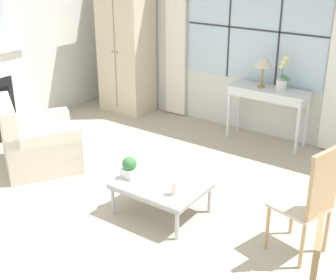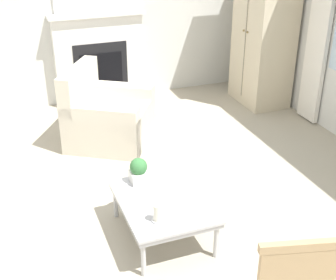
{
  "view_description": "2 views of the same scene",
  "coord_description": "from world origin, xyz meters",
  "views": [
    {
      "loc": [
        2.87,
        -3.16,
        2.68
      ],
      "look_at": [
        0.21,
        0.59,
        0.72
      ],
      "focal_mm": 50.0,
      "sensor_mm": 36.0,
      "label": 1
    },
    {
      "loc": [
        3.39,
        -0.8,
        2.57
      ],
      "look_at": [
        -0.03,
        0.49,
        0.72
      ],
      "focal_mm": 50.0,
      "sensor_mm": 36.0,
      "label": 2
    }
  ],
  "objects": [
    {
      "name": "armoire",
      "position": [
        -2.1,
        2.67,
        1.08
      ],
      "size": [
        0.9,
        0.62,
        2.15
      ],
      "color": "beige",
      "rests_on": "ground_plane"
    },
    {
      "name": "pillar_candle",
      "position": [
        0.59,
        0.18,
        0.44
      ],
      "size": [
        0.11,
        0.11,
        0.16
      ],
      "color": "silver",
      "rests_on": "coffee_table"
    },
    {
      "name": "potted_plant_small",
      "position": [
        -0.01,
        0.21,
        0.48
      ],
      "size": [
        0.16,
        0.16,
        0.24
      ],
      "color": "white",
      "rests_on": "coffee_table"
    },
    {
      "name": "wall_left",
      "position": [
        -3.03,
        0.6,
        1.4
      ],
      "size": [
        0.06,
        7.2,
        2.8
      ],
      "primitive_type": "cube",
      "color": "silver",
      "rests_on": "ground_plane"
    },
    {
      "name": "fireplace",
      "position": [
        -2.91,
        0.54,
        0.75
      ],
      "size": [
        0.34,
        1.31,
        2.26
      ],
      "color": "black",
      "rests_on": "ground_plane"
    },
    {
      "name": "coffee_table",
      "position": [
        0.33,
        0.31,
        0.33
      ],
      "size": [
        0.92,
        0.71,
        0.37
      ],
      "color": "#BCBCC1",
      "rests_on": "ground_plane"
    },
    {
      "name": "ground_plane",
      "position": [
        0.0,
        0.0,
        0.0
      ],
      "size": [
        14.0,
        14.0,
        0.0
      ],
      "primitive_type": "plane",
      "color": "#B2A893"
    },
    {
      "name": "armchair_upholstered",
      "position": [
        -1.62,
        0.31,
        0.3
      ],
      "size": [
        1.25,
        1.24,
        0.91
      ],
      "color": "beige",
      "rests_on": "ground_plane"
    }
  ]
}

